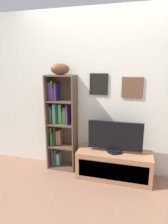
{
  "coord_description": "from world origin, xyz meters",
  "views": [
    {
      "loc": [
        0.44,
        -1.71,
        1.62
      ],
      "look_at": [
        -0.24,
        0.85,
        0.98
      ],
      "focal_mm": 31.09,
      "sensor_mm": 36.0,
      "label": 1
    }
  ],
  "objects_px": {
    "tv_stand": "(114,165)",
    "television": "(115,137)",
    "bookshelf": "(60,122)",
    "football": "(60,69)"
  },
  "relations": [
    {
      "from": "television",
      "to": "bookshelf",
      "type": "bearing_deg",
      "value": 172.74
    },
    {
      "from": "football",
      "to": "television",
      "type": "distance_m",
      "value": 1.25
    },
    {
      "from": "bookshelf",
      "to": "football",
      "type": "relative_size",
      "value": 5.52
    },
    {
      "from": "television",
      "to": "tv_stand",
      "type": "bearing_deg",
      "value": -90.0
    },
    {
      "from": "football",
      "to": "television",
      "type": "xyz_separation_m",
      "value": [
        0.83,
        -0.08,
        -0.93
      ]
    },
    {
      "from": "bookshelf",
      "to": "television",
      "type": "relative_size",
      "value": 1.94
    },
    {
      "from": "football",
      "to": "tv_stand",
      "type": "distance_m",
      "value": 1.6
    },
    {
      "from": "tv_stand",
      "to": "television",
      "type": "relative_size",
      "value": 1.39
    },
    {
      "from": "football",
      "to": "television",
      "type": "relative_size",
      "value": 0.35
    },
    {
      "from": "bookshelf",
      "to": "football",
      "type": "height_order",
      "value": "football"
    }
  ]
}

